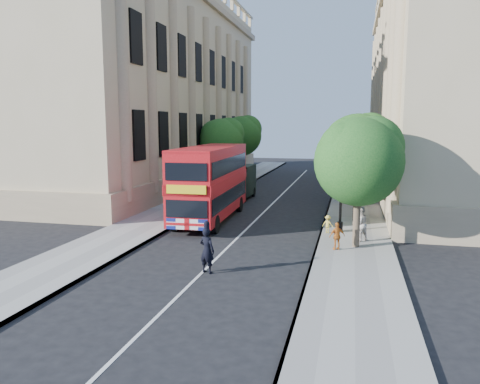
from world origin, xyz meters
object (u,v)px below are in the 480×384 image
Objects in this scene: police_constable at (207,250)px; woman_pedestrian at (360,224)px; box_van at (238,183)px; lamp_post at (341,186)px; double_decker_bus at (211,181)px.

police_constable is 8.36m from woman_pedestrian.
woman_pedestrian is at bearing -51.32° from box_van.
lamp_post is at bearing -49.70° from box_van.
lamp_post is at bearing -100.22° from woman_pedestrian.
box_van is 2.67× the size of woman_pedestrian.
woman_pedestrian is (0.98, -1.88, -1.54)m from lamp_post.
box_van is 14.68m from woman_pedestrian.
box_van is at bearing 90.12° from double_decker_bus.
double_decker_bus is 5.57× the size of woman_pedestrian.
lamp_post is at bearing -101.03° from police_constable.
double_decker_bus reaches higher than woman_pedestrian.
police_constable is at bearing -121.25° from lamp_post.
woman_pedestrian is (5.79, 6.04, 0.07)m from police_constable.
lamp_post is 2.89× the size of police_constable.
police_constable is (3.10, -17.72, -0.36)m from box_van.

